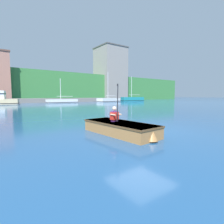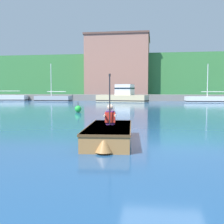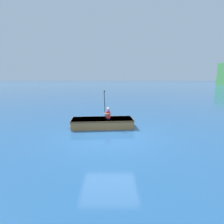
{
  "view_description": "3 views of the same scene",
  "coord_description": "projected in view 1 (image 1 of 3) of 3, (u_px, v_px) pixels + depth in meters",
  "views": [
    {
      "loc": [
        -5.49,
        -5.48,
        1.44
      ],
      "look_at": [
        -1.49,
        0.13,
        0.8
      ],
      "focal_mm": 28.0,
      "sensor_mm": 36.0,
      "label": 1
    },
    {
      "loc": [
        -0.3,
        -7.94,
        1.41
      ],
      "look_at": [
        -1.49,
        0.13,
        0.8
      ],
      "focal_mm": 45.0,
      "sensor_mm": 36.0,
      "label": 2
    },
    {
      "loc": [
        7.24,
        0.08,
        2.51
      ],
      "look_at": [
        -1.49,
        0.13,
        0.8
      ],
      "focal_mm": 28.0,
      "sensor_mm": 36.0,
      "label": 3
    }
  ],
  "objects": [
    {
      "name": "ground_plane",
      "position": [
        141.0,
        128.0,
        7.75
      ],
      "size": [
        300.0,
        300.0,
        0.0
      ],
      "primitive_type": "plane",
      "color": "navy"
    },
    {
      "name": "shoreline_ridge",
      "position": [
        11.0,
        87.0,
        48.06
      ],
      "size": [
        120.0,
        20.0,
        7.84
      ],
      "color": "#387A3D",
      "rests_on": "ground"
    },
    {
      "name": "waterfront_office_block_center",
      "position": [
        110.0,
        74.0,
        58.2
      ],
      "size": [
        8.63,
        8.77,
        17.27
      ],
      "color": "gray",
      "rests_on": "ground"
    },
    {
      "name": "marina_dock",
      "position": [
        22.0,
        101.0,
        34.34
      ],
      "size": [
        55.12,
        2.4,
        0.9
      ],
      "color": "slate",
      "rests_on": "ground"
    },
    {
      "name": "moored_boat_dock_west_inner",
      "position": [
        109.0,
        100.0,
        40.97
      ],
      "size": [
        6.26,
        3.19,
        6.83
      ],
      "color": "white",
      "rests_on": "ground"
    },
    {
      "name": "moored_boat_dock_east_inner",
      "position": [
        62.0,
        101.0,
        35.21
      ],
      "size": [
        6.18,
        2.16,
        4.82
      ],
      "color": "white",
      "rests_on": "ground"
    },
    {
      "name": "moored_boat_dock_east_end",
      "position": [
        132.0,
        99.0,
        45.59
      ],
      "size": [
        6.35,
        2.8,
        6.4
      ],
      "color": "#197A84",
      "rests_on": "ground"
    },
    {
      "name": "rowboat_foreground",
      "position": [
        121.0,
        128.0,
        6.53
      ],
      "size": [
        1.42,
        3.29,
        0.45
      ],
      "color": "#A3703D",
      "rests_on": "ground"
    },
    {
      "name": "person_paddler",
      "position": [
        115.0,
        114.0,
        6.75
      ],
      "size": [
        0.37,
        0.35,
        1.44
      ],
      "color": "#592672",
      "rests_on": "rowboat_foreground"
    }
  ]
}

